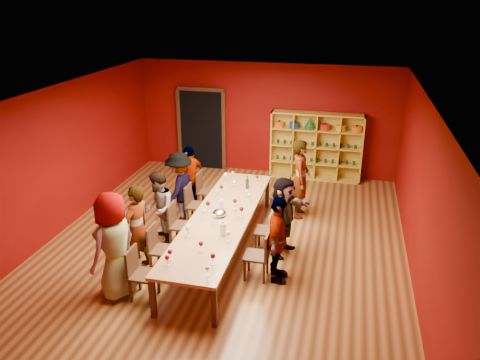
% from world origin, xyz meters
% --- Properties ---
extents(room_shell, '(7.10, 9.10, 3.04)m').
position_xyz_m(room_shell, '(0.00, 0.00, 1.50)').
color(room_shell, brown).
rests_on(room_shell, ground).
extents(tasting_table, '(1.10, 4.50, 0.75)m').
position_xyz_m(tasting_table, '(0.00, 0.00, 0.70)').
color(tasting_table, '#A57544').
rests_on(tasting_table, ground).
extents(doorway, '(1.40, 0.17, 2.30)m').
position_xyz_m(doorway, '(-1.80, 4.43, 1.12)').
color(doorway, black).
rests_on(doorway, ground).
extents(shelving_unit, '(2.40, 0.40, 1.80)m').
position_xyz_m(shelving_unit, '(1.40, 4.32, 0.98)').
color(shelving_unit, gold).
rests_on(shelving_unit, ground).
extents(chair_person_left_0, '(0.42, 0.42, 0.89)m').
position_xyz_m(chair_person_left_0, '(-0.91, -1.74, 0.50)').
color(chair_person_left_0, '#321C10').
rests_on(chair_person_left_0, ground).
extents(person_left_0, '(0.71, 0.99, 1.83)m').
position_xyz_m(person_left_0, '(-1.30, -1.74, 0.91)').
color(person_left_0, tan).
rests_on(person_left_0, ground).
extents(chair_person_left_1, '(0.42, 0.42, 0.89)m').
position_xyz_m(chair_person_left_1, '(-0.91, -0.93, 0.50)').
color(chair_person_left_1, '#321C10').
rests_on(chair_person_left_1, ground).
extents(person_left_1, '(0.57, 0.68, 1.62)m').
position_xyz_m(person_left_1, '(-1.29, -0.93, 0.81)').
color(person_left_1, pink).
rests_on(person_left_1, ground).
extents(chair_person_left_2, '(0.42, 0.42, 0.89)m').
position_xyz_m(chair_person_left_2, '(-0.91, 0.02, 0.50)').
color(chair_person_left_2, '#321C10').
rests_on(chair_person_left_2, ground).
extents(person_left_2, '(0.64, 0.83, 1.51)m').
position_xyz_m(person_left_2, '(-1.28, 0.02, 0.75)').
color(person_left_2, '#557DAE').
rests_on(person_left_2, ground).
extents(chair_person_left_3, '(0.42, 0.42, 0.89)m').
position_xyz_m(chair_person_left_3, '(-0.91, 0.98, 0.50)').
color(chair_person_left_3, '#321C10').
rests_on(chair_person_left_3, ground).
extents(person_left_3, '(0.51, 1.06, 1.60)m').
position_xyz_m(person_left_3, '(-1.20, 0.98, 0.80)').
color(person_left_3, '#C98691').
rests_on(person_left_3, ground).
extents(chair_person_left_4, '(0.42, 0.42, 0.89)m').
position_xyz_m(chair_person_left_4, '(-0.91, 1.76, 0.50)').
color(chair_person_left_4, '#321C10').
rests_on(chair_person_left_4, ground).
extents(person_left_4, '(0.68, 0.96, 1.49)m').
position_xyz_m(person_left_4, '(-1.23, 1.76, 0.75)').
color(person_left_4, '#131836').
rests_on(person_left_4, ground).
extents(chair_person_right_1, '(0.42, 0.42, 0.89)m').
position_xyz_m(chair_person_right_1, '(0.91, -0.73, 0.50)').
color(chair_person_right_1, '#321C10').
rests_on(chair_person_right_1, ground).
extents(person_right_1, '(0.44, 0.93, 1.57)m').
position_xyz_m(person_right_1, '(1.19, -0.73, 0.79)').
color(person_right_1, white).
rests_on(person_right_1, ground).
extents(chair_person_right_2, '(0.42, 0.42, 0.89)m').
position_xyz_m(chair_person_right_2, '(0.91, 0.21, 0.50)').
color(chair_person_right_2, '#321C10').
rests_on(chair_person_right_2, ground).
extents(person_right_2, '(0.87, 1.50, 1.56)m').
position_xyz_m(person_right_2, '(1.15, 0.21, 0.78)').
color(person_right_2, '#121B33').
rests_on(person_right_2, ground).
extents(chair_person_right_4, '(0.42, 0.42, 0.89)m').
position_xyz_m(chair_person_right_4, '(0.91, 1.91, 0.50)').
color(chair_person_right_4, '#321C10').
rests_on(chair_person_right_4, ground).
extents(person_right_4, '(0.52, 0.68, 1.77)m').
position_xyz_m(person_right_4, '(1.27, 1.91, 0.89)').
color(person_right_4, beige).
rests_on(person_right_4, ground).
extents(wine_glass_0, '(0.07, 0.07, 0.19)m').
position_xyz_m(wine_glass_0, '(0.36, 0.77, 0.89)').
color(wine_glass_0, white).
rests_on(wine_glass_0, tasting_table).
extents(wine_glass_1, '(0.08, 0.08, 0.21)m').
position_xyz_m(wine_glass_1, '(0.37, 0.07, 0.90)').
color(wine_glass_1, white).
rests_on(wine_glass_1, tasting_table).
extents(wine_glass_2, '(0.09, 0.09, 0.22)m').
position_xyz_m(wine_glass_2, '(-0.37, 1.65, 0.91)').
color(wine_glass_2, white).
rests_on(wine_glass_2, tasting_table).
extents(wine_glass_3, '(0.07, 0.07, 0.19)m').
position_xyz_m(wine_glass_3, '(-0.35, -1.86, 0.88)').
color(wine_glass_3, white).
rests_on(wine_glass_3, tasting_table).
extents(wine_glass_4, '(0.08, 0.08, 0.20)m').
position_xyz_m(wine_glass_4, '(-0.04, -0.35, 0.89)').
color(wine_glass_4, white).
rests_on(wine_glass_4, tasting_table).
extents(wine_glass_5, '(0.07, 0.07, 0.18)m').
position_xyz_m(wine_glass_5, '(0.34, -1.98, 0.88)').
color(wine_glass_5, white).
rests_on(wine_glass_5, tasting_table).
extents(wine_glass_6, '(0.07, 0.07, 0.18)m').
position_xyz_m(wine_glass_6, '(0.32, 1.81, 0.88)').
color(wine_glass_6, white).
rests_on(wine_glass_6, tasting_table).
extents(wine_glass_7, '(0.08, 0.08, 0.20)m').
position_xyz_m(wine_glass_7, '(0.29, 0.88, 0.89)').
color(wine_glass_7, white).
rests_on(wine_glass_7, tasting_table).
extents(wine_glass_8, '(0.08, 0.08, 0.19)m').
position_xyz_m(wine_glass_8, '(0.03, -1.33, 0.89)').
color(wine_glass_8, white).
rests_on(wine_glass_8, tasting_table).
extents(wine_glass_9, '(0.08, 0.08, 0.21)m').
position_xyz_m(wine_glass_9, '(-0.35, -0.91, 0.90)').
color(wine_glass_9, white).
rests_on(wine_glass_9, tasting_table).
extents(wine_glass_10, '(0.07, 0.07, 0.18)m').
position_xyz_m(wine_glass_10, '(-0.27, 1.91, 0.88)').
color(wine_glass_10, white).
rests_on(wine_glass_10, tasting_table).
extents(wine_glass_11, '(0.08, 0.08, 0.20)m').
position_xyz_m(wine_glass_11, '(0.33, -1.66, 0.89)').
color(wine_glass_11, white).
rests_on(wine_glass_11, tasting_table).
extents(wine_glass_12, '(0.08, 0.08, 0.20)m').
position_xyz_m(wine_glass_12, '(0.37, -0.90, 0.90)').
color(wine_glass_12, white).
rests_on(wine_glass_12, tasting_table).
extents(wine_glass_13, '(0.09, 0.09, 0.22)m').
position_xyz_m(wine_glass_13, '(0.27, -0.01, 0.91)').
color(wine_glass_13, white).
rests_on(wine_glass_13, tasting_table).
extents(wine_glass_14, '(0.08, 0.08, 0.19)m').
position_xyz_m(wine_glass_14, '(-0.37, -1.69, 0.89)').
color(wine_glass_14, white).
rests_on(wine_glass_14, tasting_table).
extents(wine_glass_15, '(0.08, 0.08, 0.20)m').
position_xyz_m(wine_glass_15, '(0.16, 0.40, 0.90)').
color(wine_glass_15, white).
rests_on(wine_glass_15, tasting_table).
extents(wine_glass_16, '(0.09, 0.09, 0.22)m').
position_xyz_m(wine_glass_16, '(-0.30, 0.14, 0.91)').
color(wine_glass_16, white).
rests_on(wine_glass_16, tasting_table).
extents(wine_glass_17, '(0.09, 0.09, 0.22)m').
position_xyz_m(wine_glass_17, '(-0.35, -0.87, 0.91)').
color(wine_glass_17, white).
rests_on(wine_glass_17, tasting_table).
extents(wine_glass_18, '(0.08, 0.08, 0.20)m').
position_xyz_m(wine_glass_18, '(-0.09, 1.34, 0.89)').
color(wine_glass_18, white).
rests_on(wine_glass_18, tasting_table).
extents(wine_glass_19, '(0.08, 0.08, 0.19)m').
position_xyz_m(wine_glass_19, '(-0.32, 0.78, 0.89)').
color(wine_glass_19, white).
rests_on(wine_glass_19, tasting_table).
extents(wine_glass_20, '(0.07, 0.07, 0.18)m').
position_xyz_m(wine_glass_20, '(-0.29, 1.06, 0.88)').
color(wine_glass_20, white).
rests_on(wine_glass_20, tasting_table).
extents(wine_glass_21, '(0.07, 0.07, 0.18)m').
position_xyz_m(wine_glass_21, '(-0.29, -0.16, 0.88)').
color(wine_glass_21, white).
rests_on(wine_glass_21, tasting_table).
extents(spittoon_bowl, '(0.27, 0.27, 0.15)m').
position_xyz_m(spittoon_bowl, '(-0.04, -0.01, 0.81)').
color(spittoon_bowl, '#B0B3B7').
rests_on(spittoon_bowl, tasting_table).
extents(carafe_a, '(0.11, 0.11, 0.23)m').
position_xyz_m(carafe_a, '(-0.07, 0.25, 0.86)').
color(carafe_a, white).
rests_on(carafe_a, tasting_table).
extents(carafe_b, '(0.14, 0.14, 0.28)m').
position_xyz_m(carafe_b, '(0.23, -0.72, 0.88)').
color(carafe_b, white).
rests_on(carafe_b, tasting_table).
extents(wine_bottle, '(0.10, 0.10, 0.30)m').
position_xyz_m(wine_bottle, '(0.18, 1.42, 0.86)').
color(wine_bottle, '#123317').
rests_on(wine_bottle, tasting_table).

